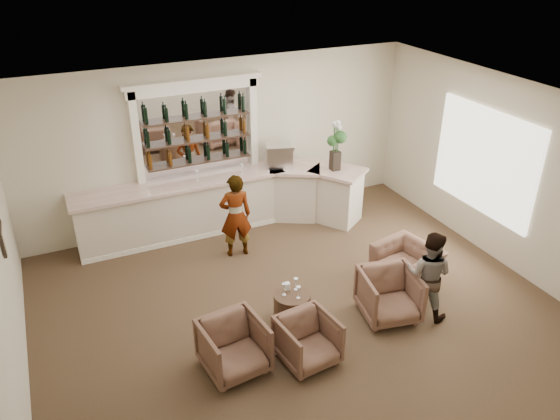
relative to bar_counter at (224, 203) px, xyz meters
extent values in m
plane|color=brown|center=(0.16, -3.00, -0.57)|extent=(8.00, 8.00, 0.00)
cube|color=beige|center=(0.16, 0.50, 1.08)|extent=(8.00, 0.04, 3.30)
cube|color=beige|center=(-3.84, -3.00, 1.08)|extent=(0.04, 7.00, 3.30)
cube|color=beige|center=(4.16, -3.00, 1.08)|extent=(0.04, 7.00, 3.30)
cube|color=white|center=(0.16, -3.00, 2.73)|extent=(8.00, 7.00, 0.04)
cube|color=white|center=(4.13, -2.50, 1.13)|extent=(0.05, 2.40, 1.90)
cube|color=black|center=(-3.81, -1.80, 1.08)|extent=(0.04, 0.46, 0.38)
cube|color=beige|center=(-3.78, -1.80, 1.08)|extent=(0.01, 0.38, 0.30)
cube|color=beige|center=(-0.84, 0.15, -0.03)|extent=(4.00, 0.70, 1.08)
cube|color=beige|center=(-0.84, 0.13, 0.54)|extent=(4.10, 0.82, 0.06)
cube|color=beige|center=(1.51, -0.08, -0.03)|extent=(1.12, 1.04, 1.08)
cube|color=beige|center=(1.51, -0.10, 0.54)|extent=(1.27, 1.19, 0.06)
cube|color=beige|center=(2.21, -0.60, -0.03)|extent=(1.08, 1.14, 1.08)
cube|color=beige|center=(2.21, -0.62, 0.54)|extent=(1.24, 1.29, 0.06)
cube|color=white|center=(-0.84, -0.18, -0.52)|extent=(4.00, 0.06, 0.10)
cube|color=white|center=(-0.34, 0.48, 1.38)|extent=(2.15, 0.02, 1.65)
cube|color=white|center=(-1.49, 0.42, 0.88)|extent=(0.14, 0.16, 2.90)
cube|color=white|center=(0.81, 0.42, 0.88)|extent=(0.14, 0.16, 2.90)
cube|color=white|center=(-0.34, 0.42, 2.27)|extent=(2.52, 0.16, 0.18)
cube|color=white|center=(-0.34, 0.42, 2.39)|extent=(2.64, 0.20, 0.08)
cube|color=#37261B|center=(-0.34, 0.37, 0.81)|extent=(2.05, 0.20, 0.03)
cube|color=#37261B|center=(-0.34, 0.37, 1.25)|extent=(2.05, 0.20, 0.03)
cube|color=#37261B|center=(-0.34, 0.37, 1.69)|extent=(2.05, 0.20, 0.03)
cylinder|color=#4B3320|center=(-0.05, -3.20, -0.32)|extent=(0.57, 0.57, 0.50)
imported|color=gray|center=(-0.13, -1.00, 0.23)|extent=(0.64, 0.47, 1.61)
imported|color=gray|center=(1.93, -3.91, 0.16)|extent=(0.87, 0.90, 1.46)
imported|color=brown|center=(-1.22, -3.80, -0.19)|extent=(0.91, 0.93, 0.76)
imported|color=brown|center=(-0.23, -4.08, -0.22)|extent=(0.83, 0.85, 0.70)
imported|color=brown|center=(1.37, -3.72, -0.18)|extent=(0.99, 1.01, 0.79)
imported|color=brown|center=(2.21, -3.03, -0.25)|extent=(1.06, 1.16, 0.65)
cube|color=silver|center=(1.22, 0.07, 0.80)|extent=(0.63, 0.57, 0.46)
cube|color=black|center=(2.16, -0.57, 0.76)|extent=(0.18, 0.18, 0.39)
cube|color=white|center=(-0.07, -3.06, -0.01)|extent=(0.08, 0.08, 0.12)
camera|label=1|loc=(-3.03, -9.27, 4.88)|focal=35.00mm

